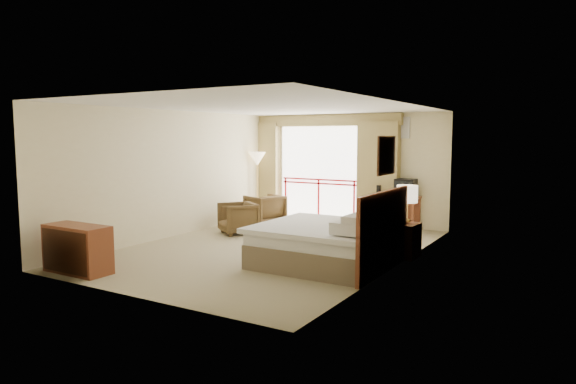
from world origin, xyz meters
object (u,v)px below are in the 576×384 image
Objects in this scene: desk at (393,203)px; armchair_far at (265,224)px; nightstand at (405,240)px; wastebasket at (361,224)px; bed at (329,243)px; tv at (406,188)px; side_table at (237,212)px; dresser at (77,249)px; table_lamp at (407,195)px; floor_lamp at (257,161)px; armchair_near at (238,234)px.

desk reaches higher than armchair_far.
wastebasket is (-1.68, 2.00, -0.14)m from nightstand.
desk is at bearing 93.29° from bed.
tv is 3.97m from side_table.
table_lamp is at bearing 43.20° from dresser.
nightstand is 1.36× the size of tv.
armchair_far is 1.53× the size of side_table.
floor_lamp is at bearing 154.49° from table_lamp.
wastebasket is (-0.53, -0.67, -0.44)m from desk.
nightstand reaches higher than side_table.
armchair_near is (-3.90, 0.31, -0.31)m from nightstand.
bed is 2.64× the size of armchair_far.
nightstand is 5.40m from floor_lamp.
dresser is at bearing -86.24° from side_table.
dresser is (-3.27, -6.26, -0.60)m from tv.
armchair_far is 1.79m from floor_lamp.
dresser is at bearing -138.16° from table_lamp.
bed is 3.46× the size of nightstand.
dresser is at bearing -84.15° from floor_lamp.
tv is at bearing 63.78° from dresser.
side_table is 1.76m from floor_lamp.
dresser is (-0.07, -5.27, 0.38)m from armchair_far.
table_lamp is 1.23× the size of side_table.
wastebasket is at bearing 121.28° from armchair_far.
armchair_near is at bearing -152.96° from tv.
nightstand is at bearing -26.00° from floor_lamp.
table_lamp is 5.26m from floor_lamp.
bed is 1.78× the size of desk.
desk reaches higher than dresser.
floor_lamp reaches higher than wastebasket.
armchair_near is 0.44× the size of floor_lamp.
floor_lamp is (-3.58, -0.37, 0.90)m from desk.
side_table is at bearing 169.37° from nightstand.
armchair_near is (-3.90, 0.26, -1.12)m from table_lamp.
dresser reaches higher than armchair_near.
bed reaches higher than armchair_near.
side_table is 0.30× the size of floor_lamp.
desk is at bearing 113.77° from table_lamp.
desk is at bearing 132.11° from armchair_far.
bed is 3.86m from desk.
side_table is at bearing -9.02° from armchair_far.
armchair_near is 1.44× the size of side_table.
dresser is at bearing -112.39° from desk.
tv is at bearing 24.30° from side_table.
desk is at bearing 27.06° from side_table.
nightstand is 0.81m from table_lamp.
floor_lamp is 6.09m from dresser.
tv is 3.49m from armchair_far.
desk reaches higher than armchair_near.
armchair_far is at bearing -172.95° from tv.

